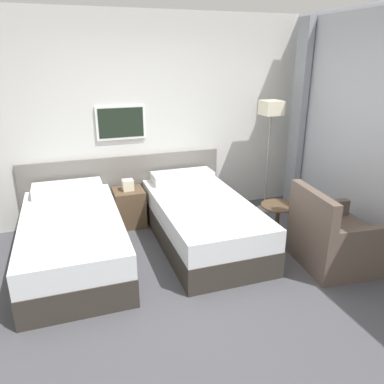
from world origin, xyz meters
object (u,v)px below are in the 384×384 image
Objects in this scene: bed_near_window at (202,220)px; floor_lamp at (271,118)px; armchair at (334,241)px; bed_near_door at (73,239)px; nightstand at (129,207)px; side_table at (278,216)px.

bed_near_window is 1.28× the size of floor_lamp.
bed_near_window is 1.52m from armchair.
bed_near_door is 1.28× the size of floor_lamp.
side_table is (1.61, -1.07, 0.08)m from nightstand.
floor_lamp is (1.99, -0.12, 1.09)m from nightstand.
armchair is (-0.06, -1.60, -1.08)m from floor_lamp.
floor_lamp is 1.80× the size of armchair.
side_table is 0.72m from armchair.
nightstand is at bearing 176.55° from floor_lamp.
armchair reaches higher than nightstand.
nightstand is 0.40× the size of floor_lamp.
bed_near_window is at bearing 56.51° from armchair.
bed_near_window is 0.92m from side_table.
armchair reaches higher than bed_near_door.
armchair is at bearing -19.68° from bed_near_door.
armchair is (0.32, -0.65, -0.07)m from side_table.
bed_near_window is (1.50, 0.00, 0.00)m from bed_near_door.
floor_lamp is at bearing -3.45° from nightstand.
bed_near_door is 2.84m from armchair.
nightstand is 0.72× the size of armchair.
armchair reaches higher than bed_near_window.
side_table is at bearing -111.43° from floor_lamp.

